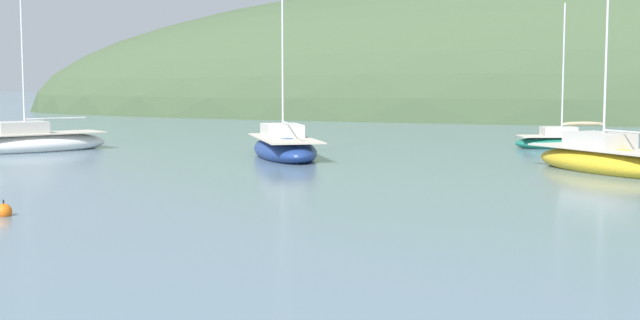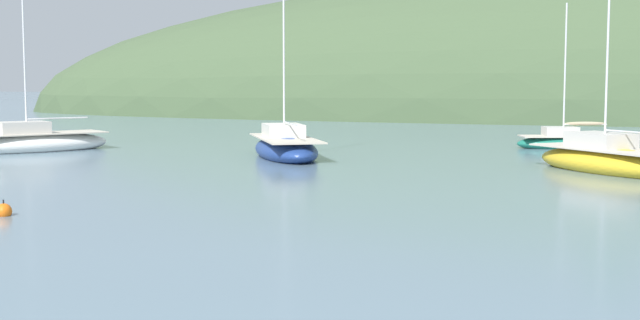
% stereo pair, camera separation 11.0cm
% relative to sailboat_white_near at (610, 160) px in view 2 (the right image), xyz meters
% --- Properties ---
extents(sailboat_white_near, '(7.01, 7.58, 10.73)m').
position_rel_sailboat_white_near_xyz_m(sailboat_white_near, '(0.00, 0.00, 0.00)').
color(sailboat_white_near, gold).
rests_on(sailboat_white_near, ground).
extents(sailboat_black_sloop, '(5.95, 8.12, 11.19)m').
position_rel_sailboat_white_near_xyz_m(sailboat_black_sloop, '(-14.36, 2.64, 0.00)').
color(sailboat_black_sloop, navy).
rests_on(sailboat_black_sloop, ground).
extents(sailboat_orange_cutter, '(5.78, 3.24, 7.84)m').
position_rel_sailboat_white_near_xyz_m(sailboat_orange_cutter, '(-1.44, 11.61, -0.10)').
color(sailboat_orange_cutter, '#196B56').
rests_on(sailboat_orange_cutter, ground).
extents(sailboat_red_portside, '(6.74, 7.69, 10.47)m').
position_rel_sailboat_white_near_xyz_m(sailboat_red_portside, '(-27.83, 2.59, -0.00)').
color(sailboat_red_portside, white).
rests_on(sailboat_red_portside, ground).
extents(mooring_buoy_inner, '(0.44, 0.44, 0.54)m').
position_rel_sailboat_white_near_xyz_m(mooring_buoy_inner, '(-16.56, -15.82, -0.33)').
color(mooring_buoy_inner, orange).
rests_on(mooring_buoy_inner, ground).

